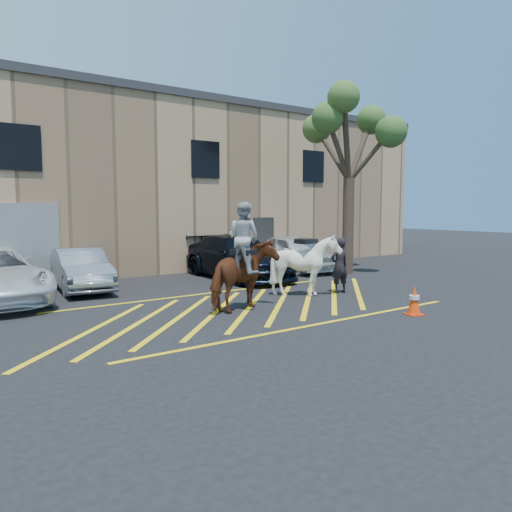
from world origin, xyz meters
TOP-DOWN VIEW (x-y plane):
  - ground at (0.00, 0.00)m, footprint 90.00×90.00m
  - car_silver_sedan at (-2.74, 5.15)m, footprint 1.89×4.20m
  - car_blue_suv at (2.83, 4.43)m, footprint 2.59×5.64m
  - car_white_suv at (6.02, 4.87)m, footprint 2.34×4.64m
  - handler at (3.55, -0.12)m, footprint 0.67×0.48m
  - warehouse at (-0.01, 11.99)m, footprint 32.42×10.20m
  - hatching_zone at (-0.00, -0.30)m, footprint 12.60×5.12m
  - mounted_bay at (-0.34, -0.51)m, footprint 2.31×1.63m
  - saddled_white at (2.37, 0.12)m, footprint 1.62×1.79m
  - traffic_cone at (2.73, -3.47)m, footprint 0.48×0.48m
  - tree at (7.11, 2.89)m, footprint 3.99×4.37m

SIDE VIEW (x-z plane):
  - ground at x=0.00m, z-range 0.00..0.00m
  - hatching_zone at x=0.00m, z-range 0.00..0.01m
  - traffic_cone at x=2.73m, z-range 0.00..0.73m
  - car_silver_sedan at x=-2.74m, z-range 0.00..1.34m
  - car_white_suv at x=6.02m, z-range 0.00..1.52m
  - car_blue_suv at x=2.83m, z-range 0.00..1.60m
  - handler at x=3.55m, z-range 0.00..1.72m
  - saddled_white at x=2.37m, z-range 0.01..1.85m
  - mounted_bay at x=-0.34m, z-range -0.27..2.52m
  - warehouse at x=-0.01m, z-range 0.00..7.30m
  - tree at x=7.11m, z-range 2.04..9.35m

